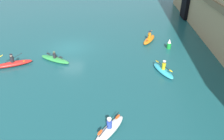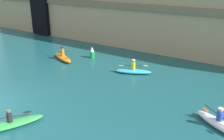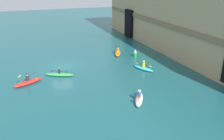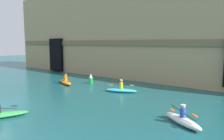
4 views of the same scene
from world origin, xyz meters
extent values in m
cube|color=tan|center=(0.20, 18.71, 6.00)|extent=(43.49, 7.19, 12.00)
cube|color=#79674A|center=(0.20, 15.06, 4.48)|extent=(42.62, 0.24, 0.66)
cube|color=black|center=(-11.97, 14.96, 2.62)|extent=(2.82, 0.70, 5.04)
ellipsoid|color=orange|center=(-2.34, 8.79, 0.20)|extent=(3.21, 1.98, 0.40)
cylinder|color=orange|center=(-2.34, 8.79, 0.69)|extent=(0.36, 0.36, 0.59)
sphere|color=#9E704C|center=(-2.34, 8.79, 1.10)|extent=(0.22, 0.22, 0.22)
cylinder|color=#232328|center=(-2.34, 8.79, 1.19)|extent=(0.28, 0.28, 0.06)
cylinder|color=black|center=(-2.34, 8.79, 0.72)|extent=(1.96, 0.74, 0.69)
ellipsoid|color=#D84C19|center=(-3.20, 9.10, 1.01)|extent=(0.47, 0.32, 0.18)
ellipsoid|color=#D84C19|center=(-1.48, 8.48, 0.43)|extent=(0.47, 0.32, 0.18)
ellipsoid|color=white|center=(12.18, 5.11, 0.21)|extent=(2.82, 2.04, 0.43)
cylinder|color=#2D47B7|center=(12.18, 5.11, 0.67)|extent=(0.31, 0.31, 0.47)
sphere|color=tan|center=(12.18, 5.11, 1.01)|extent=(0.22, 0.22, 0.22)
cylinder|color=silver|center=(12.18, 5.11, 1.10)|extent=(0.27, 0.27, 0.06)
cylinder|color=black|center=(12.18, 5.11, 0.69)|extent=(1.83, 1.08, 0.33)
ellipsoid|color=#D84C19|center=(12.98, 4.64, 0.82)|extent=(0.47, 0.38, 0.11)
ellipsoid|color=#D84C19|center=(11.37, 5.57, 0.56)|extent=(0.47, 0.38, 0.11)
ellipsoid|color=#33B2C6|center=(4.80, 9.37, 0.17)|extent=(2.98, 1.93, 0.34)
cylinder|color=gold|center=(4.80, 9.37, 0.63)|extent=(0.33, 0.33, 0.58)
sphere|color=#9E704C|center=(4.80, 9.37, 1.03)|extent=(0.23, 0.23, 0.23)
cylinder|color=silver|center=(4.80, 9.37, 1.13)|extent=(0.29, 0.29, 0.06)
cylinder|color=black|center=(4.80, 9.37, 0.66)|extent=(1.94, 1.05, 0.08)
ellipsoid|color=yellow|center=(5.65, 9.83, 0.68)|extent=(0.47, 0.37, 0.06)
ellipsoid|color=yellow|center=(3.94, 8.92, 0.64)|extent=(0.47, 0.37, 0.06)
ellipsoid|color=black|center=(3.60, -0.03, 0.65)|extent=(0.38, 0.47, 0.08)
cylinder|color=green|center=(-0.38, 10.72, 0.32)|extent=(0.44, 0.44, 0.64)
cone|color=white|center=(-0.38, 10.72, 0.87)|extent=(0.38, 0.38, 0.46)
camera|label=1|loc=(21.64, 5.80, 9.86)|focal=35.00mm
camera|label=2|loc=(13.66, -7.15, 7.42)|focal=40.00mm
camera|label=3|loc=(30.71, -4.59, 11.00)|focal=40.00mm
camera|label=4|loc=(16.42, -6.38, 4.50)|focal=35.00mm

